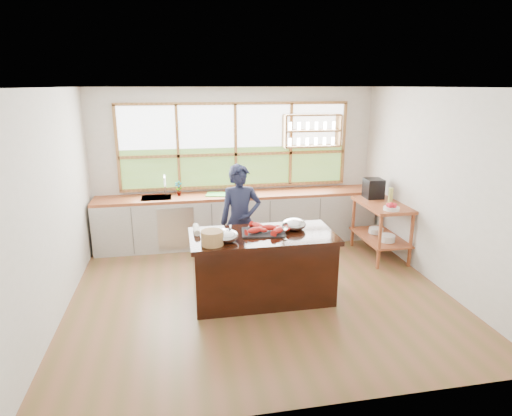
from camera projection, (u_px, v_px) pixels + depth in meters
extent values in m
plane|color=brown|center=(260.00, 291.00, 5.88)|extent=(5.00, 5.00, 0.00)
cube|color=silver|center=(236.00, 165.00, 7.63)|extent=(5.00, 0.02, 2.70)
cube|color=silver|center=(314.00, 266.00, 3.38)|extent=(5.00, 0.02, 2.70)
cube|color=silver|center=(53.00, 206.00, 5.06)|extent=(0.02, 4.50, 2.70)
cube|color=silver|center=(436.00, 188.00, 5.94)|extent=(0.02, 4.50, 2.70)
cube|color=silver|center=(260.00, 87.00, 5.13)|extent=(5.00, 4.50, 0.02)
cube|color=#A46C3D|center=(236.00, 146.00, 7.50)|extent=(4.05, 0.06, 1.50)
cube|color=silver|center=(235.00, 126.00, 7.43)|extent=(3.98, 0.01, 0.75)
cube|color=#3F5F21|center=(236.00, 167.00, 7.63)|extent=(3.98, 0.01, 0.70)
cube|color=#A46C3D|center=(312.00, 115.00, 7.49)|extent=(1.00, 0.28, 0.03)
cube|color=#A46C3D|center=(312.00, 131.00, 7.57)|extent=(1.00, 0.28, 0.03)
cube|color=#A46C3D|center=(311.00, 146.00, 7.65)|extent=(1.00, 0.28, 0.03)
cube|color=#A46C3D|center=(284.00, 131.00, 7.48)|extent=(0.03, 0.28, 0.55)
cube|color=#A46C3D|center=(338.00, 130.00, 7.66)|extent=(0.03, 0.28, 0.55)
cube|color=beige|center=(239.00, 220.00, 7.59)|extent=(4.90, 0.62, 0.85)
cube|color=silver|center=(176.00, 229.00, 7.10)|extent=(0.60, 0.01, 0.72)
cube|color=#974A28|center=(238.00, 195.00, 7.47)|extent=(4.90, 0.62, 0.05)
cube|color=silver|center=(157.00, 202.00, 7.24)|extent=(0.50, 0.42, 0.16)
cube|color=#974A28|center=(411.00, 239.00, 6.56)|extent=(0.04, 0.04, 0.90)
cube|color=#974A28|center=(381.00, 220.00, 7.51)|extent=(0.04, 0.04, 0.90)
cube|color=#974A28|center=(379.00, 241.00, 6.47)|extent=(0.04, 0.04, 0.90)
cube|color=#974A28|center=(353.00, 221.00, 7.42)|extent=(0.04, 0.04, 0.90)
cube|color=#974A28|center=(380.00, 237.00, 7.03)|extent=(0.62, 1.10, 0.03)
cube|color=#974A28|center=(382.00, 205.00, 6.87)|extent=(0.62, 1.10, 0.05)
cylinder|color=white|center=(387.00, 238.00, 6.77)|extent=(0.24, 0.24, 0.11)
cylinder|color=white|center=(376.00, 231.00, 7.15)|extent=(0.24, 0.24, 0.09)
cube|color=black|center=(263.00, 269.00, 5.57)|extent=(1.77, 0.82, 0.84)
cube|color=black|center=(263.00, 236.00, 5.45)|extent=(1.85, 0.90, 0.06)
imported|color=#1A1E37|center=(241.00, 221.00, 6.20)|extent=(0.61, 0.41, 1.66)
imported|color=slate|center=(179.00, 188.00, 7.30)|extent=(0.16, 0.13, 0.26)
cube|color=green|center=(218.00, 194.00, 7.40)|extent=(0.46, 0.39, 0.01)
cube|color=black|center=(373.00, 188.00, 7.16)|extent=(0.30, 0.32, 0.32)
cylinder|color=#A7AD4E|center=(390.00, 197.00, 6.70)|extent=(0.07, 0.07, 0.28)
cylinder|color=white|center=(391.00, 208.00, 6.48)|extent=(0.24, 0.24, 0.05)
sphere|color=red|center=(395.00, 205.00, 6.48)|extent=(0.07, 0.07, 0.07)
sphere|color=red|center=(391.00, 204.00, 6.52)|extent=(0.07, 0.07, 0.07)
sphere|color=red|center=(388.00, 205.00, 6.49)|extent=(0.07, 0.07, 0.07)
sphere|color=red|center=(390.00, 206.00, 6.44)|extent=(0.07, 0.07, 0.07)
sphere|color=red|center=(394.00, 206.00, 6.43)|extent=(0.07, 0.07, 0.07)
cube|color=black|center=(263.00, 232.00, 5.48)|extent=(0.60, 0.47, 0.02)
ellipsoid|color=red|center=(255.00, 231.00, 5.40)|extent=(0.23, 0.15, 0.08)
ellipsoid|color=red|center=(269.00, 228.00, 5.50)|extent=(0.23, 0.14, 0.08)
ellipsoid|color=red|center=(279.00, 230.00, 5.41)|extent=(0.21, 0.21, 0.08)
ellipsoid|color=red|center=(258.00, 226.00, 5.57)|extent=(0.18, 0.23, 0.08)
ellipsoid|color=silver|center=(225.00, 236.00, 5.18)|extent=(0.34, 0.34, 0.16)
ellipsoid|color=silver|center=(294.00, 224.00, 5.61)|extent=(0.32, 0.32, 0.15)
cylinder|color=white|center=(285.00, 239.00, 5.25)|extent=(0.06, 0.06, 0.01)
cylinder|color=white|center=(285.00, 234.00, 5.23)|extent=(0.01, 0.01, 0.13)
ellipsoid|color=white|center=(285.00, 226.00, 5.21)|extent=(0.08, 0.08, 0.10)
cylinder|color=tan|center=(212.00, 238.00, 5.06)|extent=(0.27, 0.27, 0.17)
cylinder|color=silver|center=(196.00, 230.00, 5.49)|extent=(0.08, 0.30, 0.08)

